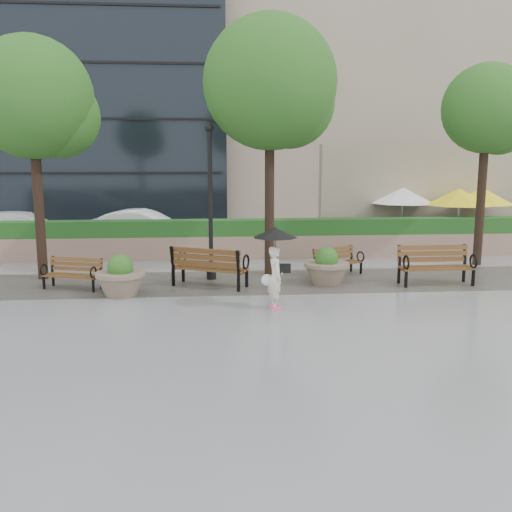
{
  "coord_description": "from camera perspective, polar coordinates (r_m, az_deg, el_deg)",
  "views": [
    {
      "loc": [
        -0.04,
        -12.73,
        3.48
      ],
      "look_at": [
        1.13,
        0.97,
        1.1
      ],
      "focal_mm": 40.0,
      "sensor_mm": 36.0,
      "label": 1
    }
  ],
  "objects": [
    {
      "name": "bldg_stone",
      "position": [
        37.68,
        11.29,
        19.6
      ],
      "size": [
        18.0,
        10.0,
        20.0
      ],
      "primitive_type": "cube",
      "color": "tan",
      "rests_on": "ground"
    },
    {
      "name": "asphalt_street",
      "position": [
        23.98,
        -4.76,
        1.45
      ],
      "size": [
        40.0,
        7.0,
        0.0
      ],
      "primitive_type": "cube",
      "color": "black",
      "rests_on": "ground"
    },
    {
      "name": "patio_umb_yellow_b",
      "position": [
        23.86,
        21.67,
        5.55
      ],
      "size": [
        2.5,
        2.5,
        2.3
      ],
      "color": "black",
      "rests_on": "ground"
    },
    {
      "name": "tree_0",
      "position": [
        17.45,
        -20.91,
        14.09
      ],
      "size": [
        3.47,
        3.37,
        6.8
      ],
      "color": "black",
      "rests_on": "ground"
    },
    {
      "name": "bench_2",
      "position": [
        15.55,
        -4.66,
        -1.91
      ],
      "size": [
        2.18,
        1.62,
        1.1
      ],
      "rotation": [
        0.0,
        0.0,
        2.69
      ],
      "color": "brown",
      "rests_on": "ground"
    },
    {
      "name": "bench_3",
      "position": [
        17.15,
        8.19,
        -1.15
      ],
      "size": [
        1.64,
        1.29,
        0.83
      ],
      "rotation": [
        0.0,
        0.0,
        0.51
      ],
      "color": "brown",
      "rests_on": "ground"
    },
    {
      "name": "tree_2",
      "position": [
        20.07,
        22.37,
        13.05
      ],
      "size": [
        2.99,
        2.82,
        6.42
      ],
      "color": "black",
      "rests_on": "ground"
    },
    {
      "name": "planter_left",
      "position": [
        14.9,
        -13.37,
        -2.32
      ],
      "size": [
        1.26,
        1.26,
        1.06
      ],
      "color": "#7F6B56",
      "rests_on": "ground"
    },
    {
      "name": "ground",
      "position": [
        13.19,
        -4.58,
        -5.5
      ],
      "size": [
        100.0,
        100.0,
        0.0
      ],
      "primitive_type": "plane",
      "color": "gray",
      "rests_on": "ground"
    },
    {
      "name": "bench_1",
      "position": [
        15.99,
        -17.85,
        -2.32
      ],
      "size": [
        1.64,
        1.07,
        0.83
      ],
      "rotation": [
        0.0,
        0.0,
        -0.33
      ],
      "color": "brown",
      "rests_on": "ground"
    },
    {
      "name": "cafe_wall",
      "position": [
        24.69,
        17.93,
        5.91
      ],
      "size": [
        10.0,
        0.6,
        4.0
      ],
      "primitive_type": "cube",
      "color": "tan",
      "rests_on": "ground"
    },
    {
      "name": "hedge_wall",
      "position": [
        19.93,
        -4.74,
        1.67
      ],
      "size": [
        24.0,
        0.8,
        1.35
      ],
      "color": "#987662",
      "rests_on": "ground"
    },
    {
      "name": "pedestrian",
      "position": [
        13.14,
        1.93,
        -0.4
      ],
      "size": [
        1.03,
        1.03,
        1.89
      ],
      "rotation": [
        0.0,
        0.0,
        1.68
      ],
      "color": "beige",
      "rests_on": "ground"
    },
    {
      "name": "cobble_strip",
      "position": [
        16.11,
        -4.65,
        -2.67
      ],
      "size": [
        28.0,
        3.2,
        0.01
      ],
      "primitive_type": "cube",
      "color": "#383330",
      "rests_on": "ground"
    },
    {
      "name": "car_right",
      "position": [
        23.04,
        -11.17,
        2.76
      ],
      "size": [
        4.59,
        2.33,
        1.44
      ],
      "primitive_type": "imported",
      "rotation": [
        0.0,
        0.0,
        1.38
      ],
      "color": "white",
      "rests_on": "ground"
    },
    {
      "name": "patio_umb_white",
      "position": [
        23.31,
        14.45,
        5.85
      ],
      "size": [
        2.5,
        2.5,
        2.3
      ],
      "color": "black",
      "rests_on": "ground"
    },
    {
      "name": "planter_right",
      "position": [
        15.94,
        7.04,
        -1.36
      ],
      "size": [
        1.25,
        1.25,
        1.05
      ],
      "color": "#7F6B56",
      "rests_on": "ground"
    },
    {
      "name": "tree_1",
      "position": [
        17.07,
        1.9,
        16.41
      ],
      "size": [
        3.86,
        3.83,
        7.5
      ],
      "color": "black",
      "rests_on": "ground"
    },
    {
      "name": "lamppost",
      "position": [
        16.27,
        -4.57,
        4.42
      ],
      "size": [
        0.28,
        0.28,
        4.41
      ],
      "color": "black",
      "rests_on": "ground"
    },
    {
      "name": "bench_4",
      "position": [
        16.5,
        17.52,
        -1.69
      ],
      "size": [
        2.02,
        0.83,
        1.07
      ],
      "rotation": [
        0.0,
        0.0,
        0.02
      ],
      "color": "brown",
      "rests_on": "ground"
    },
    {
      "name": "patio_umb_yellow_a",
      "position": [
        23.02,
        19.65,
        5.54
      ],
      "size": [
        2.5,
        2.5,
        2.3
      ],
      "color": "black",
      "rests_on": "ground"
    },
    {
      "name": "car_left",
      "position": [
        24.26,
        -22.22,
        2.5
      ],
      "size": [
        4.91,
        2.26,
        1.39
      ],
      "primitive_type": "imported",
      "rotation": [
        0.0,
        0.0,
        1.64
      ],
      "color": "white",
      "rests_on": "ground"
    },
    {
      "name": "cafe_hedge",
      "position": [
        22.63,
        18.7,
        1.61
      ],
      "size": [
        8.0,
        0.5,
        0.9
      ],
      "primitive_type": "cube",
      "color": "#1A4C19",
      "rests_on": "ground"
    }
  ]
}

